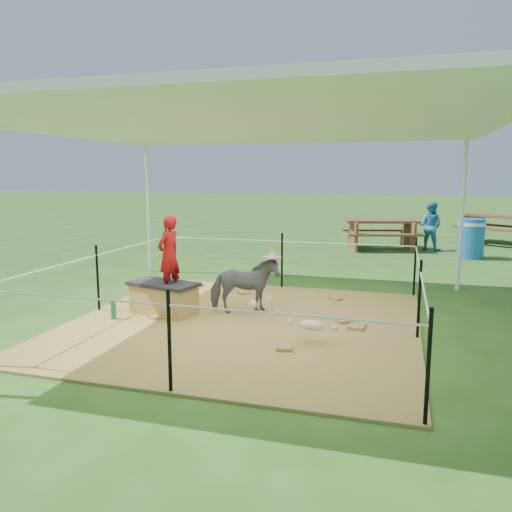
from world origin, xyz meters
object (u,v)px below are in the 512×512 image
(straw_bale, at_px, (164,299))
(picnic_table_far, at_px, (500,230))
(trash_barrel, at_px, (471,239))
(picnic_table_near, at_px, (380,235))
(woman, at_px, (169,248))
(pony, at_px, (244,286))
(foal, at_px, (312,323))
(green_bottle, at_px, (113,310))
(distant_person, at_px, (430,226))

(straw_bale, bearing_deg, picnic_table_far, 57.37)
(straw_bale, xyz_separation_m, picnic_table_far, (6.01, 9.39, 0.20))
(trash_barrel, bearing_deg, picnic_table_near, 156.88)
(woman, height_order, picnic_table_far, woman)
(woman, distance_m, pony, 1.20)
(pony, relative_size, foal, 1.12)
(trash_barrel, xyz_separation_m, picnic_table_near, (-2.16, 0.92, -0.08))
(green_bottle, xyz_separation_m, picnic_table_far, (6.56, 9.84, 0.27))
(straw_bale, height_order, woman, woman)
(straw_bale, relative_size, green_bottle, 3.60)
(straw_bale, bearing_deg, woman, 0.00)
(pony, xyz_separation_m, distant_person, (2.89, 7.35, 0.21))
(trash_barrel, xyz_separation_m, distant_person, (-0.88, 1.10, 0.17))
(pony, distance_m, distant_person, 7.90)
(woman, bearing_deg, pony, 122.81)
(foal, relative_size, picnic_table_far, 0.42)
(trash_barrel, relative_size, picnic_table_near, 0.50)
(woman, bearing_deg, trash_barrel, 158.22)
(woman, height_order, trash_barrel, woman)
(foal, height_order, distant_person, distant_person)
(green_bottle, height_order, trash_barrel, trash_barrel)
(straw_bale, height_order, trash_barrel, trash_barrel)
(woman, relative_size, foal, 1.28)
(foal, bearing_deg, trash_barrel, 75.00)
(woman, xyz_separation_m, distant_person, (3.90, 7.69, -0.35))
(woman, distance_m, green_bottle, 1.15)
(woman, bearing_deg, green_bottle, -41.11)
(foal, height_order, picnic_table_near, picnic_table_near)
(picnic_table_far, bearing_deg, trash_barrel, -79.52)
(distant_person, bearing_deg, foal, 100.26)
(woman, distance_m, picnic_table_near, 7.98)
(green_bottle, bearing_deg, picnic_table_far, 56.30)
(straw_bale, height_order, picnic_table_near, picnic_table_near)
(woman, xyz_separation_m, foal, (2.17, -0.66, -0.72))
(distant_person, bearing_deg, woman, 85.08)
(picnic_table_near, bearing_deg, trash_barrel, -37.57)
(straw_bale, distance_m, trash_barrel, 8.20)
(picnic_table_near, bearing_deg, straw_bale, -124.39)
(foal, relative_size, trash_barrel, 0.90)
(picnic_table_near, bearing_deg, distant_person, -6.27)
(pony, bearing_deg, trash_barrel, -55.30)
(picnic_table_near, height_order, picnic_table_far, picnic_table_far)
(woman, xyz_separation_m, picnic_table_far, (5.91, 9.39, -0.56))
(green_bottle, distance_m, picnic_table_near, 8.61)
(woman, distance_m, trash_barrel, 8.16)
(picnic_table_near, bearing_deg, woman, -123.71)
(straw_bale, bearing_deg, distant_person, 62.53)
(straw_bale, xyz_separation_m, pony, (1.11, 0.34, 0.20))
(foal, bearing_deg, pony, 143.95)
(straw_bale, height_order, picnic_table_far, picnic_table_far)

